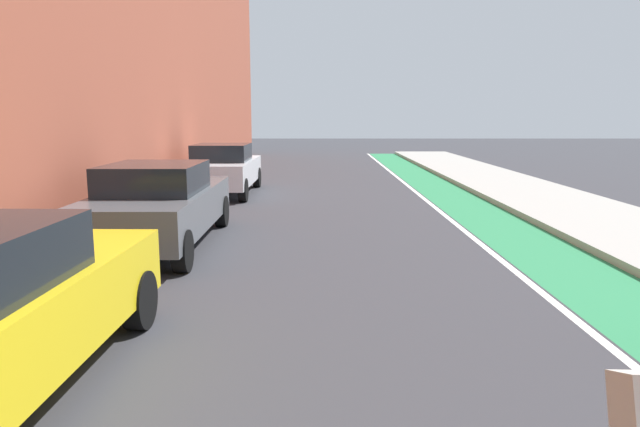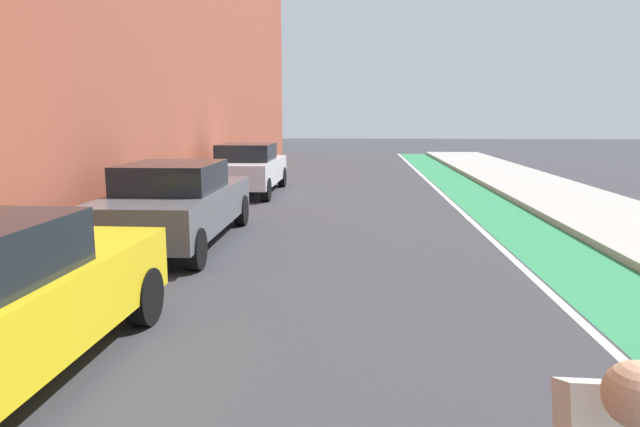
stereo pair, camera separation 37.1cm
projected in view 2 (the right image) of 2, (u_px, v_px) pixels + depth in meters
name	position (u px, v px, depth m)	size (l,w,h in m)	color
ground_plane	(355.00, 226.00, 12.46)	(96.57, 96.57, 0.00)	#38383D
bike_lane_paint	(498.00, 212.00, 14.21)	(1.60, 43.90, 0.00)	#2D8451
lane_divider_stripe	(462.00, 212.00, 14.26)	(0.12, 43.90, 0.00)	white
sidewalk_right	(598.00, 211.00, 14.05)	(3.18, 43.90, 0.14)	#A8A59E
parked_sedan_gray	(177.00, 202.00, 10.59)	(1.90, 4.81, 1.53)	#595B60
parked_sedan_white	(248.00, 168.00, 17.55)	(1.87, 4.44, 1.53)	silver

